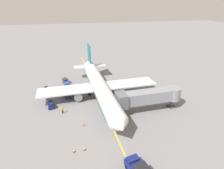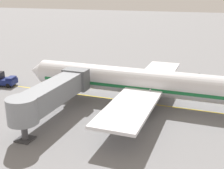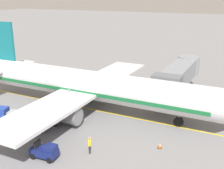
{
  "view_description": "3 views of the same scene",
  "coord_description": "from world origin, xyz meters",
  "px_view_note": "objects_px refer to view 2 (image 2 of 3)",
  "views": [
    {
      "loc": [
        7.77,
        42.16,
        22.07
      ],
      "look_at": [
        -2.89,
        2.66,
        4.1
      ],
      "focal_mm": 29.48,
      "sensor_mm": 36.0,
      "label": 1
    },
    {
      "loc": [
        -38.72,
        -9.36,
        15.63
      ],
      "look_at": [
        -0.71,
        4.99,
        2.53
      ],
      "focal_mm": 46.64,
      "sensor_mm": 36.0,
      "label": 2
    },
    {
      "loc": [
        29.13,
        18.38,
        14.31
      ],
      "look_at": [
        -0.11,
        3.7,
        3.79
      ],
      "focal_mm": 45.14,
      "sensor_mm": 36.0,
      "label": 3
    }
  ],
  "objects_px": {
    "pushback_tractor": "(2,80)",
    "jet_bridge": "(52,94)",
    "baggage_cart_front": "(167,83)",
    "baggage_cart_third_in_train": "(203,87)",
    "baggage_tug_trailing": "(194,78)",
    "safety_cone_wing_tip": "(62,75)",
    "safety_cone_nose_right": "(57,78)",
    "safety_cone_nose_left": "(89,83)",
    "baggage_cart_second_in_train": "(184,85)",
    "ground_crew_wing_walker": "(126,76)",
    "baggage_tug_spare": "(162,88)",
    "baggage_tug_lead": "(147,76)",
    "parked_airliner": "(142,82)"
  },
  "relations": [
    {
      "from": "baggage_cart_front",
      "to": "baggage_tug_spare",
      "type": "bearing_deg",
      "value": 171.98
    },
    {
      "from": "jet_bridge",
      "to": "baggage_tug_spare",
      "type": "bearing_deg",
      "value": -35.65
    },
    {
      "from": "baggage_tug_lead",
      "to": "safety_cone_wing_tip",
      "type": "xyz_separation_m",
      "value": [
        -4.02,
        15.6,
        -0.42
      ]
    },
    {
      "from": "baggage_tug_spare",
      "to": "parked_airliner",
      "type": "bearing_deg",
      "value": 162.31
    },
    {
      "from": "pushback_tractor",
      "to": "ground_crew_wing_walker",
      "type": "distance_m",
      "value": 21.59
    },
    {
      "from": "ground_crew_wing_walker",
      "to": "safety_cone_wing_tip",
      "type": "distance_m",
      "value": 12.51
    },
    {
      "from": "baggage_cart_second_in_train",
      "to": "safety_cone_nose_left",
      "type": "bearing_deg",
      "value": 97.8
    },
    {
      "from": "baggage_cart_second_in_train",
      "to": "ground_crew_wing_walker",
      "type": "xyz_separation_m",
      "value": [
        1.63,
        10.54,
        0.0
      ]
    },
    {
      "from": "safety_cone_wing_tip",
      "to": "pushback_tractor",
      "type": "bearing_deg",
      "value": 141.1
    },
    {
      "from": "pushback_tractor",
      "to": "safety_cone_nose_right",
      "type": "distance_m",
      "value": 9.59
    },
    {
      "from": "pushback_tractor",
      "to": "safety_cone_wing_tip",
      "type": "bearing_deg",
      "value": -38.9
    },
    {
      "from": "baggage_tug_spare",
      "to": "jet_bridge",
      "type": "bearing_deg",
      "value": 144.35
    },
    {
      "from": "ground_crew_wing_walker",
      "to": "safety_cone_nose_right",
      "type": "bearing_deg",
      "value": 104.31
    },
    {
      "from": "ground_crew_wing_walker",
      "to": "safety_cone_nose_right",
      "type": "relative_size",
      "value": 2.86
    },
    {
      "from": "baggage_cart_third_in_train",
      "to": "ground_crew_wing_walker",
      "type": "xyz_separation_m",
      "value": [
        1.59,
        13.47,
        0.0
      ]
    },
    {
      "from": "jet_bridge",
      "to": "safety_cone_wing_tip",
      "type": "distance_m",
      "value": 19.61
    },
    {
      "from": "safety_cone_nose_right",
      "to": "ground_crew_wing_walker",
      "type": "bearing_deg",
      "value": -75.69
    },
    {
      "from": "pushback_tractor",
      "to": "baggage_cart_front",
      "type": "distance_m",
      "value": 28.14
    },
    {
      "from": "pushback_tractor",
      "to": "baggage_tug_spare",
      "type": "height_order",
      "value": "pushback_tractor"
    },
    {
      "from": "jet_bridge",
      "to": "baggage_cart_front",
      "type": "xyz_separation_m",
      "value": [
        17.36,
        -11.24,
        -2.51
      ]
    },
    {
      "from": "baggage_tug_lead",
      "to": "baggage_cart_second_in_train",
      "type": "distance_m",
      "value": 8.46
    },
    {
      "from": "pushback_tractor",
      "to": "baggage_tug_trailing",
      "type": "height_order",
      "value": "pushback_tractor"
    },
    {
      "from": "baggage_tug_lead",
      "to": "safety_cone_nose_right",
      "type": "height_order",
      "value": "baggage_tug_lead"
    },
    {
      "from": "safety_cone_nose_left",
      "to": "safety_cone_wing_tip",
      "type": "relative_size",
      "value": 1.0
    },
    {
      "from": "baggage_cart_front",
      "to": "baggage_cart_third_in_train",
      "type": "distance_m",
      "value": 5.85
    },
    {
      "from": "safety_cone_wing_tip",
      "to": "baggage_tug_spare",
      "type": "bearing_deg",
      "value": -95.76
    },
    {
      "from": "safety_cone_nose_left",
      "to": "safety_cone_nose_right",
      "type": "xyz_separation_m",
      "value": [
        0.68,
        6.8,
        0.0
      ]
    },
    {
      "from": "pushback_tractor",
      "to": "baggage_tug_trailing",
      "type": "relative_size",
      "value": 1.82
    },
    {
      "from": "parked_airliner",
      "to": "pushback_tractor",
      "type": "bearing_deg",
      "value": 91.21
    },
    {
      "from": "jet_bridge",
      "to": "baggage_tug_trailing",
      "type": "bearing_deg",
      "value": -33.69
    },
    {
      "from": "jet_bridge",
      "to": "baggage_tug_trailing",
      "type": "height_order",
      "value": "jet_bridge"
    },
    {
      "from": "safety_cone_nose_right",
      "to": "safety_cone_wing_tip",
      "type": "height_order",
      "value": "same"
    },
    {
      "from": "baggage_tug_trailing",
      "to": "safety_cone_nose_right",
      "type": "xyz_separation_m",
      "value": [
        -7.25,
        23.98,
        -0.42
      ]
    },
    {
      "from": "baggage_tug_spare",
      "to": "safety_cone_nose_right",
      "type": "distance_m",
      "value": 19.73
    },
    {
      "from": "safety_cone_wing_tip",
      "to": "jet_bridge",
      "type": "bearing_deg",
      "value": -153.01
    },
    {
      "from": "safety_cone_wing_tip",
      "to": "parked_airliner",
      "type": "bearing_deg",
      "value": -113.88
    },
    {
      "from": "baggage_tug_trailing",
      "to": "safety_cone_nose_right",
      "type": "bearing_deg",
      "value": 106.82
    },
    {
      "from": "pushback_tractor",
      "to": "jet_bridge",
      "type": "bearing_deg",
      "value": -119.54
    },
    {
      "from": "parked_airliner",
      "to": "baggage_cart_front",
      "type": "xyz_separation_m",
      "value": [
        8.01,
        -2.18,
        -2.24
      ]
    },
    {
      "from": "parked_airliner",
      "to": "safety_cone_wing_tip",
      "type": "bearing_deg",
      "value": 66.12
    },
    {
      "from": "parked_airliner",
      "to": "baggage_cart_second_in_train",
      "type": "bearing_deg",
      "value": -33.42
    },
    {
      "from": "pushback_tractor",
      "to": "baggage_cart_front",
      "type": "height_order",
      "value": "pushback_tractor"
    },
    {
      "from": "safety_cone_wing_tip",
      "to": "safety_cone_nose_left",
      "type": "bearing_deg",
      "value": -109.28
    },
    {
      "from": "safety_cone_nose_left",
      "to": "ground_crew_wing_walker",
      "type": "bearing_deg",
      "value": -55.59
    },
    {
      "from": "baggage_cart_third_in_train",
      "to": "safety_cone_nose_left",
      "type": "xyz_separation_m",
      "value": [
        -2.25,
        19.07,
        -0.66
      ]
    },
    {
      "from": "baggage_cart_front",
      "to": "ground_crew_wing_walker",
      "type": "bearing_deg",
      "value": 79.94
    },
    {
      "from": "jet_bridge",
      "to": "safety_cone_nose_left",
      "type": "relative_size",
      "value": 25.43
    },
    {
      "from": "pushback_tractor",
      "to": "baggage_tug_spare",
      "type": "xyz_separation_m",
      "value": [
        6.43,
        -26.52,
        -0.39
      ]
    },
    {
      "from": "parked_airliner",
      "to": "baggage_cart_second_in_train",
      "type": "distance_m",
      "value": 9.53
    },
    {
      "from": "baggage_cart_third_in_train",
      "to": "pushback_tractor",
      "type": "bearing_deg",
      "value": 104.25
    }
  ]
}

